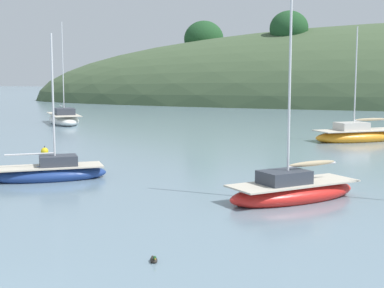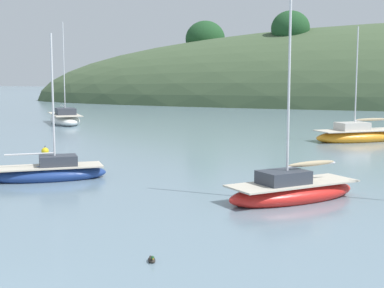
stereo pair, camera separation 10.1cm
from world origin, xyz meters
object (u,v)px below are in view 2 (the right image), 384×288
(sailboat_teal_outer, at_px, (50,172))
(sailboat_cream_ketch, at_px, (358,135))
(sailboat_navy_dinghy, at_px, (65,119))
(mooring_buoy_outer, at_px, (45,151))
(sailboat_blue_center, at_px, (292,191))
(duck_lone_left, at_px, (152,260))

(sailboat_teal_outer, xyz_separation_m, sailboat_cream_ketch, (13.25, 19.30, 0.08))
(sailboat_navy_dinghy, xyz_separation_m, mooring_buoy_outer, (9.18, -18.80, -0.33))
(mooring_buoy_outer, bearing_deg, sailboat_navy_dinghy, 116.03)
(sailboat_cream_ketch, distance_m, sailboat_blue_center, 20.58)
(sailboat_teal_outer, xyz_separation_m, mooring_buoy_outer, (-4.83, 7.55, -0.20))
(sailboat_teal_outer, height_order, sailboat_navy_dinghy, sailboat_navy_dinghy)
(sailboat_teal_outer, distance_m, mooring_buoy_outer, 8.96)
(sailboat_teal_outer, relative_size, mooring_buoy_outer, 12.36)
(sailboat_teal_outer, bearing_deg, duck_lone_left, -47.84)
(sailboat_blue_center, bearing_deg, sailboat_teal_outer, 174.01)
(sailboat_teal_outer, relative_size, sailboat_blue_center, 0.86)
(sailboat_cream_ketch, height_order, mooring_buoy_outer, sailboat_cream_ketch)
(mooring_buoy_outer, bearing_deg, duck_lone_left, -51.85)
(mooring_buoy_outer, relative_size, duck_lone_left, 1.34)
(sailboat_cream_ketch, xyz_separation_m, mooring_buoy_outer, (-18.08, -11.75, -0.29))
(sailboat_blue_center, relative_size, mooring_buoy_outer, 14.42)
(sailboat_blue_center, distance_m, mooring_buoy_outer, 17.96)
(mooring_buoy_outer, xyz_separation_m, duck_lone_left, (13.14, -16.73, -0.07))
(sailboat_blue_center, relative_size, duck_lone_left, 19.34)
(sailboat_navy_dinghy, height_order, duck_lone_left, sailboat_navy_dinghy)
(sailboat_navy_dinghy, distance_m, duck_lone_left, 41.96)
(sailboat_cream_ketch, bearing_deg, duck_lone_left, -99.84)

